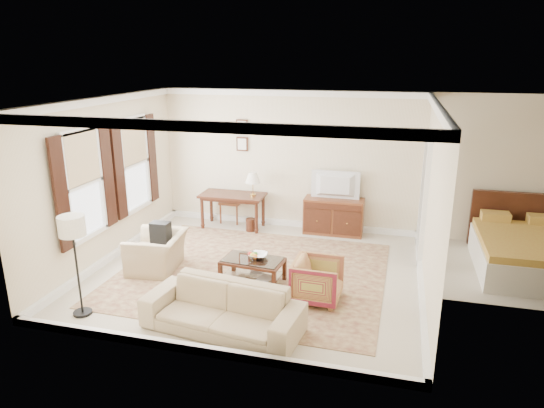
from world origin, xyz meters
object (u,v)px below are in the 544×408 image
at_px(tv, 335,177).
at_px(coffee_table, 253,265).
at_px(sofa, 222,302).
at_px(sideboard, 334,216).
at_px(club_armchair, 157,246).
at_px(striped_armchair, 318,278).
at_px(writing_desk, 233,199).

bearing_deg(tv, coffee_table, 69.82).
bearing_deg(tv, sofa, 77.15).
relative_size(sideboard, tv, 1.29).
distance_m(club_armchair, sofa, 2.35).
relative_size(striped_armchair, sofa, 0.34).
height_order(writing_desk, sideboard, sideboard).
xyz_separation_m(coffee_table, striped_armchair, (1.12, -0.33, 0.05)).
height_order(coffee_table, striped_armchair, striped_armchair).
bearing_deg(coffee_table, striped_armchair, -16.68).
relative_size(writing_desk, sideboard, 1.12).
height_order(sideboard, tv, tv).
bearing_deg(striped_armchair, coffee_table, 75.30).
relative_size(tv, club_armchair, 0.95).
bearing_deg(sideboard, tv, -90.00).
height_order(tv, striped_armchair, tv).
bearing_deg(sofa, coffee_table, 98.79).
bearing_deg(club_armchair, sideboard, 126.90).
relative_size(writing_desk, club_armchair, 1.38).
xyz_separation_m(writing_desk, sideboard, (2.14, 0.18, -0.26)).
xyz_separation_m(club_armchair, sofa, (1.77, -1.55, -0.01)).
xyz_separation_m(coffee_table, sofa, (0.03, -1.48, 0.10)).
relative_size(tv, coffee_table, 0.92).
bearing_deg(club_armchair, coffee_table, 81.21).
xyz_separation_m(writing_desk, coffee_table, (1.18, -2.45, -0.32)).
bearing_deg(sideboard, striped_armchair, -86.89).
distance_m(writing_desk, sideboard, 2.16).
relative_size(sideboard, striped_armchair, 1.68).
bearing_deg(club_armchair, tv, 126.67).
bearing_deg(coffee_table, writing_desk, 115.81).
bearing_deg(sofa, writing_desk, 114.91).
bearing_deg(coffee_table, club_armchair, 177.73).
relative_size(tv, striped_armchair, 1.30).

